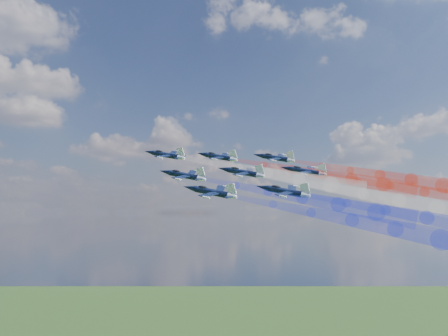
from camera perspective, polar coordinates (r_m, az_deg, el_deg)
jet_lead at (r=145.82m, az=-6.50°, el=1.46°), size 17.09×17.65×8.94m
trail_lead at (r=133.37m, az=4.99°, el=-0.55°), size 33.17×43.16×15.22m
jet_inner_left at (r=129.15m, az=-4.48°, el=-0.83°), size 17.09×17.65×8.94m
trail_inner_left at (r=118.36m, az=8.77°, el=-3.33°), size 33.17×43.16×15.22m
jet_inner_right at (r=150.85m, az=-0.60°, el=1.26°), size 17.09×17.65×8.94m
trail_inner_right at (r=141.35m, az=10.81°, el=-0.68°), size 33.17×43.16×15.22m
jet_outer_left at (r=113.01m, az=-1.35°, el=-2.72°), size 17.09×17.65×8.94m
trail_outer_left at (r=104.55m, az=14.15°, el=-5.69°), size 33.17×43.16×15.22m
jet_center_third at (r=133.12m, az=2.14°, el=-0.49°), size 17.09×17.65×8.94m
trail_center_third at (r=125.64m, az=15.28°, el=-2.80°), size 33.17×43.16×15.22m
jet_outer_right at (r=155.21m, az=5.79°, el=1.13°), size 17.09×17.65×8.94m
trail_outer_right at (r=148.99m, az=17.08°, el=-0.75°), size 33.17×43.16×15.22m
jet_rear_left at (r=118.83m, az=6.86°, el=-2.62°), size 17.09×17.65×8.94m
trail_rear_left at (r=114.49m, az=21.77°, el=-5.23°), size 33.17×43.16×15.22m
jet_rear_right at (r=141.53m, az=9.08°, el=-0.35°), size 17.09×17.65×8.94m
trail_rear_right at (r=137.50m, az=21.54°, el=-2.45°), size 33.17×43.16×15.22m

